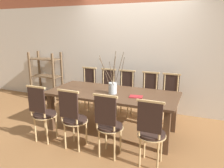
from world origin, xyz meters
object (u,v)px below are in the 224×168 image
(chair_near_center, at_px, (109,123))
(vase_centerpiece, at_px, (113,87))
(dining_table, at_px, (112,97))
(shelving_rack, at_px, (46,76))
(chair_far_center, at_px, (125,92))
(book_stack, at_px, (136,97))

(chair_near_center, height_order, vase_centerpiece, vase_centerpiece)
(dining_table, relative_size, shelving_rack, 1.84)
(dining_table, distance_m, chair_far_center, 0.80)
(vase_centerpiece, xyz_separation_m, book_stack, (0.43, -0.04, -0.11))
(chair_far_center, relative_size, book_stack, 4.17)
(vase_centerpiece, height_order, shelving_rack, vase_centerpiece)
(vase_centerpiece, bearing_deg, chair_near_center, -71.52)
(dining_table, xyz_separation_m, shelving_rack, (-2.29, 1.04, -0.02))
(vase_centerpiece, bearing_deg, shelving_rack, 154.61)
(vase_centerpiece, distance_m, book_stack, 0.44)
(dining_table, bearing_deg, chair_far_center, 92.46)
(chair_near_center, distance_m, book_stack, 0.75)
(chair_far_center, bearing_deg, dining_table, 92.46)
(dining_table, height_order, chair_near_center, chair_near_center)
(shelving_rack, bearing_deg, dining_table, -24.47)
(chair_far_center, height_order, book_stack, chair_far_center)
(dining_table, bearing_deg, chair_near_center, -70.32)
(chair_near_center, relative_size, chair_far_center, 1.00)
(dining_table, bearing_deg, vase_centerpiece, -57.95)
(dining_table, distance_m, book_stack, 0.49)
(chair_near_center, bearing_deg, chair_far_center, 101.33)
(shelving_rack, bearing_deg, chair_far_center, -6.27)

